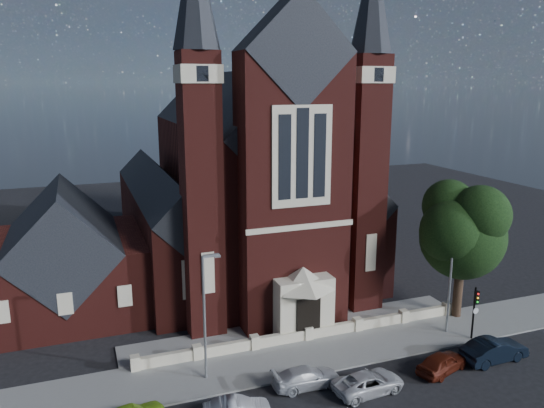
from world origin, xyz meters
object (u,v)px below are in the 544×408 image
at_px(street_lamp_right, 452,274).
at_px(traffic_signal, 475,306).
at_px(street_tree, 467,232).
at_px(car_white_suv, 369,383).
at_px(parish_hall, 65,263).
at_px(car_navy, 494,350).
at_px(street_lamp_left, 206,310).
at_px(car_dark_red, 442,362).
at_px(car_silver_b, 307,377).
at_px(church, 239,186).

distance_m(street_lamp_right, traffic_signal, 2.71).
height_order(street_tree, street_lamp_right, street_tree).
bearing_deg(car_white_suv, parish_hall, 37.05).
height_order(traffic_signal, car_navy, traffic_signal).
distance_m(traffic_signal, car_navy, 3.42).
distance_m(street_tree, street_lamp_left, 20.71).
height_order(parish_hall, street_tree, street_tree).
bearing_deg(car_dark_red, car_navy, -109.41).
distance_m(parish_hall, traffic_signal, 31.20).
xyz_separation_m(traffic_signal, car_silver_b, (-13.50, -1.30, -1.97)).
bearing_deg(street_lamp_right, traffic_signal, -59.99).
distance_m(car_silver_b, car_white_suv, 3.68).
height_order(street_lamp_right, car_dark_red, street_lamp_right).
distance_m(street_lamp_left, car_silver_b, 7.31).
xyz_separation_m(street_lamp_left, traffic_signal, (18.91, -1.57, -2.02)).
bearing_deg(parish_hall, street_tree, -23.26).
bearing_deg(traffic_signal, car_silver_b, -174.48).
bearing_deg(car_white_suv, car_navy, -93.05).
height_order(parish_hall, car_dark_red, parish_hall).
bearing_deg(street_lamp_right, car_white_suv, -153.48).
bearing_deg(street_tree, car_silver_b, -163.10).
bearing_deg(street_tree, church, 126.17).
bearing_deg(street_tree, traffic_signal, -115.95).
bearing_deg(car_white_suv, car_dark_red, -91.28).
bearing_deg(car_dark_red, church, -3.79).
xyz_separation_m(street_tree, car_dark_red, (-6.38, -6.05, -6.30)).
relative_size(parish_hall, car_silver_b, 2.90).
bearing_deg(street_lamp_right, car_navy, -87.22).
relative_size(street_lamp_left, car_dark_red, 2.09).
bearing_deg(car_navy, car_silver_b, 80.80).
bearing_deg(church, car_dark_red, -75.05).
distance_m(car_white_suv, car_navy, 9.60).
height_order(traffic_signal, car_white_suv, traffic_signal).
distance_m(church, car_dark_red, 25.25).
bearing_deg(car_dark_red, car_silver_b, 61.72).
xyz_separation_m(car_silver_b, car_white_suv, (3.21, -1.80, 0.00)).
relative_size(street_lamp_right, car_silver_b, 1.92).
height_order(street_lamp_right, car_navy, street_lamp_right).
height_order(parish_hall, traffic_signal, parish_hall).
height_order(car_white_suv, car_dark_red, car_dark_red).
distance_m(parish_hall, street_lamp_right, 29.62).
bearing_deg(parish_hall, street_lamp_left, -59.98).
xyz_separation_m(traffic_signal, car_navy, (-0.70, -2.82, -1.81)).
bearing_deg(street_lamp_left, church, 67.34).
bearing_deg(parish_hall, car_navy, -34.96).
bearing_deg(car_dark_red, street_lamp_left, 54.17).
xyz_separation_m(street_tree, traffic_signal, (-1.60, -3.28, -4.38)).
bearing_deg(street_lamp_left, street_tree, 4.76).
xyz_separation_m(street_tree, car_white_suv, (-11.89, -6.39, -6.35)).
relative_size(street_tree, car_white_suv, 2.43).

